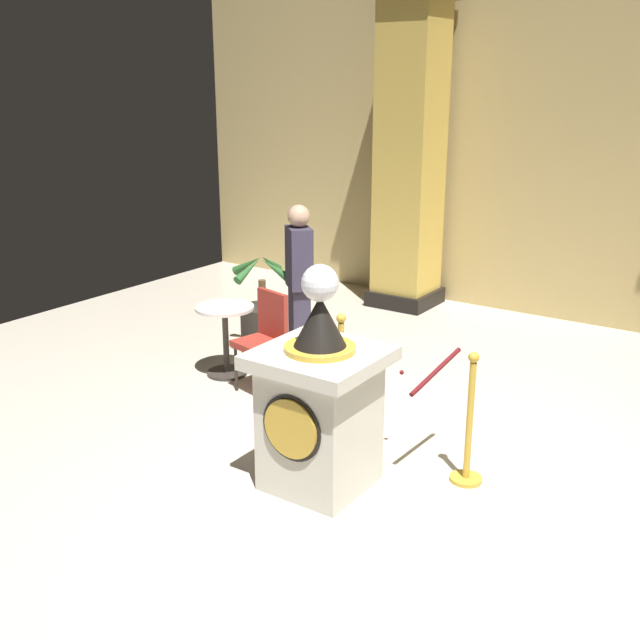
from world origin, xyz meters
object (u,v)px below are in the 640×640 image
stanchion_near (469,437)px  cafe_chair_red (265,333)px  bystander_guest (299,282)px  potted_palm_left (263,321)px  pedestal_clock (320,403)px  stanchion_far (341,391)px  cafe_table (225,331)px

stanchion_near → cafe_chair_red: (-2.31, 0.53, 0.22)m
bystander_guest → potted_palm_left: bearing=170.2°
pedestal_clock → stanchion_far: pedestal_clock is taller
pedestal_clock → stanchion_far: size_ratio=1.58×
pedestal_clock → cafe_table: pedestal_clock is taller
potted_palm_left → pedestal_clock: bearing=-43.4°
stanchion_far → cafe_chair_red: 1.17m
potted_palm_left → bystander_guest: size_ratio=0.66×
stanchion_near → bystander_guest: (-2.44, 1.27, 0.53)m
stanchion_far → bystander_guest: bystander_guest is taller
stanchion_far → cafe_chair_red: size_ratio=1.09×
stanchion_far → potted_palm_left: 2.16m
cafe_chair_red → cafe_table: bearing=172.3°
stanchion_near → bystander_guest: bystander_guest is taller
stanchion_far → bystander_guest: 1.73m
pedestal_clock → potted_palm_left: size_ratio=1.50×
pedestal_clock → stanchion_near: 1.12m
bystander_guest → cafe_chair_red: size_ratio=1.74×
stanchion_far → cafe_chair_red: stanchion_far is taller
pedestal_clock → potted_palm_left: 2.96m
pedestal_clock → cafe_chair_red: (-1.43, 1.18, -0.07)m
cafe_chair_red → stanchion_near: bearing=-13.0°
stanchion_near → cafe_chair_red: stanchion_near is taller
bystander_guest → cafe_table: size_ratio=2.33×
stanchion_near → stanchion_far: 1.23m
potted_palm_left → bystander_guest: (0.57, -0.10, 0.55)m
stanchion_far → cafe_table: bearing=164.9°
stanchion_near → pedestal_clock: bearing=-143.3°
pedestal_clock → stanchion_far: 0.93m
stanchion_near → stanchion_far: bearing=172.4°
stanchion_near → cafe_table: size_ratio=1.42×
pedestal_clock → stanchion_near: bearing=36.7°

